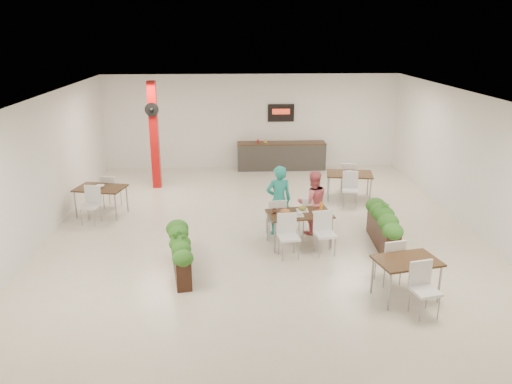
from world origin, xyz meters
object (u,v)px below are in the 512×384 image
red_column (154,134)px  diner_woman (313,202)px  diner_man (279,200)px  main_table (299,218)px  planter_right (383,225)px  side_table_c (407,267)px  side_table_b (349,177)px  planter_left (180,249)px  side_table_a (101,192)px  service_counter (281,155)px

red_column → diner_woman: size_ratio=2.10×
diner_man → diner_woman: size_ratio=1.09×
main_table → planter_right: planter_right is taller
diner_man → diner_woman: (0.80, 0.00, -0.07)m
red_column → side_table_c: 8.81m
red_column → side_table_b: (5.60, -1.40, -1.01)m
main_table → diner_woman: 0.78m
diner_woman → planter_left: 3.48m
red_column → diner_woman: red_column is taller
planter_left → planter_right: bearing=13.3°
side_table_a → side_table_b: 6.77m
side_table_b → side_table_c: (-0.26, -5.54, -0.02)m
planter_right → side_table_b: bearing=89.9°
side_table_c → planter_right: bearing=70.9°
red_column → service_counter: (4.00, 1.86, -1.15)m
service_counter → diner_man: bearing=-96.4°
side_table_a → red_column: bearing=78.0°
service_counter → diner_man: 5.76m
diner_man → side_table_c: size_ratio=0.99×
side_table_a → side_table_b: bearing=21.1°
diner_woman → planter_right: diner_woman is taller
diner_woman → diner_man: bearing=-8.4°
planter_left → side_table_c: side_table_c is taller
diner_woman → side_table_a: 5.47m
diner_man → side_table_c: bearing=114.2°
diner_woman → side_table_a: diner_woman is taller
planter_right → side_table_a: size_ratio=1.16×
service_counter → diner_woman: service_counter is taller
side_table_a → side_table_c: 7.90m
diner_man → side_table_a: size_ratio=0.99×
side_table_b → red_column: bearing=175.7°
service_counter → planter_left: (-2.76, -7.59, 0.00)m
planter_left → side_table_a: (-2.34, 3.37, 0.14)m
planter_left → side_table_c: bearing=-16.5°
red_column → side_table_c: (5.33, -6.94, -1.03)m
planter_left → diner_man: bearing=41.5°
diner_woman → side_table_b: 2.84m
side_table_a → planter_right: bearing=-6.3°
main_table → planter_left: main_table is taller
main_table → planter_left: (-2.51, -1.22, -0.14)m
main_table → side_table_c: same height
diner_woman → planter_right: size_ratio=0.79×
service_counter → diner_man: service_counter is taller
main_table → side_table_a: bearing=156.1°
main_table → planter_right: bearing=-5.9°
planter_left → side_table_a: 4.10m
diner_man → side_table_a: diner_man is taller
diner_man → planter_left: 2.85m
service_counter → side_table_a: size_ratio=1.79×
main_table → planter_left: 2.79m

